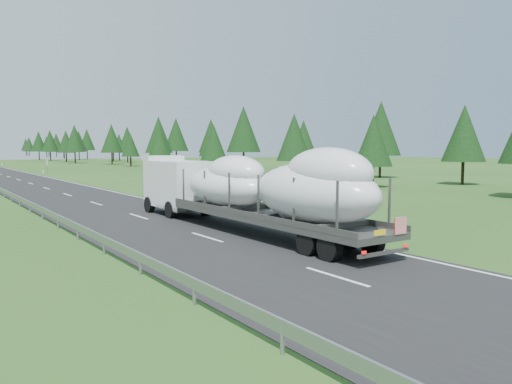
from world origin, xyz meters
TOP-DOWN VIEW (x-y plane):
  - ground at (0.00, 0.00)m, footprint 400.00×400.00m
  - highway_sign at (7.20, 80.00)m, footprint 0.08×0.90m
  - tree_line_right at (40.18, 130.62)m, footprint 27.46×353.82m
  - boat_truck at (2.60, 9.49)m, footprint 3.21×20.51m

SIDE VIEW (x-z plane):
  - ground at x=0.00m, z-range 0.00..0.00m
  - highway_sign at x=7.20m, z-range 0.51..3.11m
  - boat_truck at x=2.60m, z-range 0.14..4.50m
  - tree_line_right at x=40.18m, z-range 0.62..13.13m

